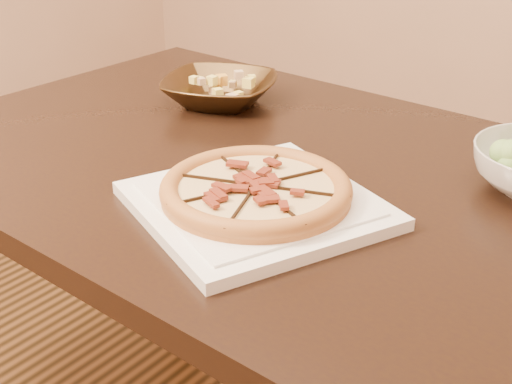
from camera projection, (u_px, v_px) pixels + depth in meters
dining_table at (272, 223)px, 1.21m from camera, size 1.31×0.87×0.75m
plate at (256, 204)px, 1.00m from camera, size 0.41×0.41×0.02m
pizza at (256, 189)px, 0.99m from camera, size 0.27×0.27×0.03m
bronze_bowl at (220, 91)px, 1.41m from camera, size 0.29×0.29×0.05m
mixed_dish at (219, 70)px, 1.39m from camera, size 0.08×0.10×0.03m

